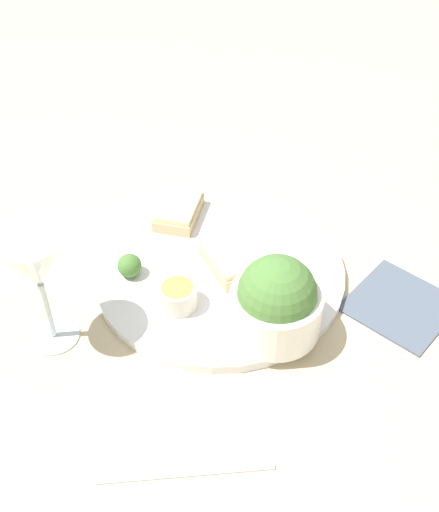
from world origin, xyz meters
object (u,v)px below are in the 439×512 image
at_px(salad_bowl, 276,302).
at_px(cheese_toast_far, 179,210).
at_px(sauce_ramekin, 178,295).
at_px(fork, 186,473).
at_px(wine_glass, 35,265).
at_px(cheese_toast_near, 232,259).
at_px(napkin, 400,307).

relative_size(salad_bowl, cheese_toast_far, 1.29).
xyz_separation_m(sauce_ramekin, fork, (0.22, 0.07, -0.03)).
height_order(wine_glass, fork, wine_glass).
bearing_deg(cheese_toast_near, wine_glass, -48.93).
relative_size(cheese_toast_far, napkin, 0.53).
bearing_deg(napkin, cheese_toast_near, -92.43).
height_order(cheese_toast_near, napkin, cheese_toast_near).
bearing_deg(sauce_ramekin, cheese_toast_far, -163.38).
bearing_deg(fork, salad_bowl, 165.68).
xyz_separation_m(cheese_toast_near, napkin, (0.01, 0.23, -0.02)).
height_order(salad_bowl, wine_glass, wine_glass).
bearing_deg(napkin, wine_glass, -69.66).
bearing_deg(wine_glass, sauce_ramekin, 119.05).
distance_m(cheese_toast_near, napkin, 0.23).
distance_m(salad_bowl, wine_glass, 0.29).
bearing_deg(wine_glass, cheese_toast_far, 160.35).
height_order(sauce_ramekin, cheese_toast_near, sauce_ramekin).
bearing_deg(fork, cheese_toast_near, -175.57).
bearing_deg(salad_bowl, napkin, 118.97).
xyz_separation_m(sauce_ramekin, cheese_toast_far, (-0.17, -0.05, -0.01)).
height_order(salad_bowl, fork, salad_bowl).
distance_m(cheese_toast_near, cheese_toast_far, 0.13).
distance_m(cheese_toast_far, fork, 0.41).
bearing_deg(napkin, fork, -35.05).
distance_m(cheese_toast_far, napkin, 0.35).
distance_m(sauce_ramekin, cheese_toast_near, 0.10).
bearing_deg(cheese_toast_near, fork, 4.43).
height_order(cheese_toast_far, napkin, cheese_toast_far).
xyz_separation_m(wine_glass, napkin, (-0.16, 0.42, -0.12)).
bearing_deg(cheese_toast_near, salad_bowl, 39.21).
xyz_separation_m(sauce_ramekin, napkin, (-0.08, 0.28, -0.03)).
relative_size(sauce_ramekin, napkin, 0.30).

